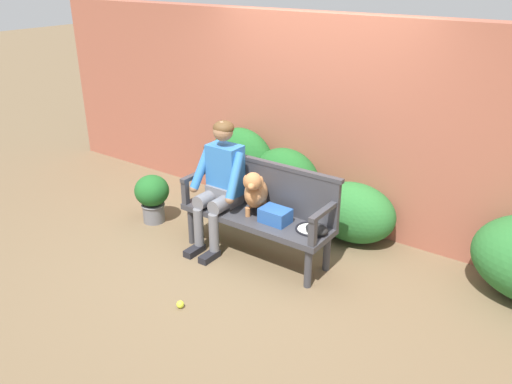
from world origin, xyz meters
name	(u,v)px	position (x,y,z in m)	size (l,w,h in m)	color
ground_plane	(256,255)	(0.00, 0.00, 0.00)	(40.00, 40.00, 0.00)	brown
brick_garden_fence	(321,120)	(0.00, 1.24, 1.13)	(8.00, 0.30, 2.26)	#9E5642
hedge_bush_mid_left	(353,212)	(0.64, 0.87, 0.32)	(0.91, 0.62, 0.64)	#286B2D
hedge_bush_mid_right	(284,184)	(-0.23, 0.88, 0.42)	(0.87, 0.63, 0.84)	#1E5B23
hedge_bush_far_left	(242,168)	(-0.84, 0.88, 0.49)	(0.90, 0.56, 0.97)	#1E5B23
garden_bench	(256,221)	(0.00, 0.00, 0.39)	(1.57, 0.47, 0.45)	#38383D
bench_backrest	(268,185)	(0.00, 0.21, 0.71)	(1.61, 0.06, 0.50)	#38383D
bench_armrest_left_end	(192,182)	(-0.74, -0.09, 0.65)	(0.06, 0.47, 0.28)	#38383D
bench_armrest_right_end	(319,220)	(0.74, -0.09, 0.65)	(0.06, 0.47, 0.28)	#38383D
person_seated	(221,180)	(-0.43, -0.01, 0.73)	(0.56, 0.64, 1.32)	black
dog_on_bench	(255,192)	(-0.02, 0.02, 0.69)	(0.35, 0.47, 0.48)	#AD7042
tennis_racket	(312,228)	(0.58, 0.08, 0.46)	(0.33, 0.58, 0.03)	black
baseball_glove	(317,229)	(0.67, 0.02, 0.50)	(0.22, 0.17, 0.09)	black
sports_bag	(275,216)	(0.23, -0.01, 0.52)	(0.28, 0.20, 0.14)	#2856A3
tennis_ball	(180,304)	(-0.02, -1.09, 0.03)	(0.07, 0.07, 0.07)	#CCDB33
potted_plant	(152,195)	(-1.39, -0.06, 0.33)	(0.39, 0.39, 0.56)	slate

